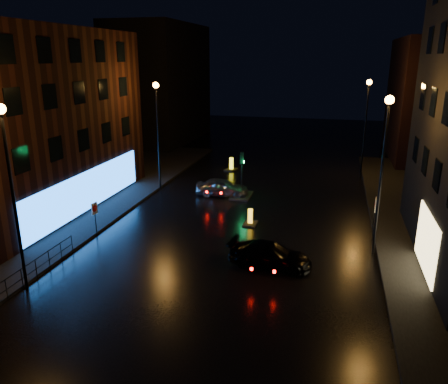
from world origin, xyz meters
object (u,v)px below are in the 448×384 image
Objects in this scene: silver_hatchback at (222,187)px; road_sign_right at (375,208)px; road_sign_left at (95,211)px; bollard_near at (250,221)px; bollard_far at (231,167)px; dark_sedan at (270,255)px; traffic_signal at (242,190)px.

silver_hatchback is 1.63× the size of road_sign_right.
silver_hatchback is at bearing 68.17° from road_sign_left.
silver_hatchback is 3.26× the size of bollard_near.
bollard_far is 0.65× the size of road_sign_right.
bollard_near is at bearing -154.30° from silver_hatchback.
road_sign_left is at bearing 88.16° from dark_sedan.
silver_hatchback reaches higher than bollard_far.
road_sign_left is (-8.44, -4.09, 1.33)m from bollard_near.
road_sign_left reaches higher than dark_sedan.
traffic_signal is 11.79m from road_sign_left.
silver_hatchback is at bearing -64.83° from bollard_far.
silver_hatchback is (-1.49, -0.16, 0.17)m from traffic_signal.
road_sign_right is (5.29, 5.14, 1.21)m from dark_sedan.
bollard_far is at bearing 110.12° from bollard_near.
road_sign_left is at bearing 145.98° from silver_hatchback.
traffic_signal is 1.51m from silver_hatchback.
dark_sedan is (5.29, -10.80, -0.06)m from silver_hatchback.
silver_hatchback reaches higher than bollard_near.
bollard_near is 0.77× the size of bollard_far.
traffic_signal is 5.82m from bollard_near.
traffic_signal is at bearing -89.27° from silver_hatchback.
road_sign_left reaches higher than bollard_near.
dark_sedan reaches higher than bollard_far.
dark_sedan is at bearing -53.99° from bollard_far.
bollard_near is 7.53m from road_sign_right.
dark_sedan is at bearing 49.11° from road_sign_right.
road_sign_right is (9.10, -5.81, 1.31)m from traffic_signal.
dark_sedan is 7.48m from road_sign_right.
road_sign_left is at bearing -152.28° from bollard_near.
road_sign_right reaches higher than bollard_far.
dark_sedan is 2.68× the size of bollard_far.
road_sign_right is (11.71, -13.47, 1.55)m from bollard_far.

